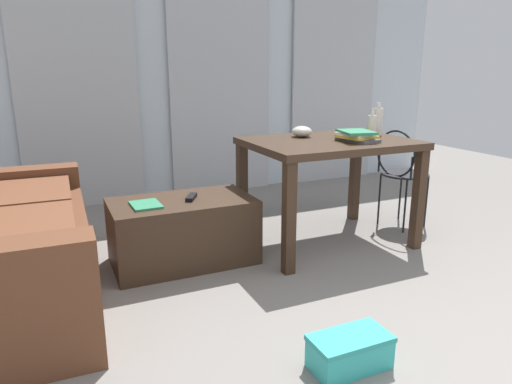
# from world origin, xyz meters

# --- Properties ---
(ground_plane) EXTENTS (8.94, 8.94, 0.00)m
(ground_plane) POSITION_xyz_m (0.00, 1.46, 0.00)
(ground_plane) COLOR gray
(wall_back) EXTENTS (5.34, 0.10, 2.41)m
(wall_back) POSITION_xyz_m (0.00, 3.72, 1.21)
(wall_back) COLOR silver
(wall_back) RESTS_ON ground
(curtains) EXTENTS (3.80, 0.03, 2.21)m
(curtains) POSITION_xyz_m (0.00, 3.64, 1.10)
(curtains) COLOR #B2B7BC
(curtains) RESTS_ON ground
(coffee_table) EXTENTS (0.93, 0.53, 0.44)m
(coffee_table) POSITION_xyz_m (-0.90, 1.97, 0.22)
(coffee_table) COLOR #382619
(coffee_table) RESTS_ON ground
(craft_table) EXTENTS (1.15, 0.85, 0.78)m
(craft_table) POSITION_xyz_m (0.17, 1.89, 0.66)
(craft_table) COLOR #382619
(craft_table) RESTS_ON ground
(wire_chair) EXTENTS (0.38, 0.40, 0.81)m
(wire_chair) POSITION_xyz_m (0.89, 1.94, 0.50)
(wire_chair) COLOR black
(wire_chair) RESTS_ON ground
(bottle_near) EXTENTS (0.06, 0.06, 0.21)m
(bottle_near) POSITION_xyz_m (0.52, 1.86, 0.86)
(bottle_near) COLOR beige
(bottle_near) RESTS_ON craft_table
(bottle_far) EXTENTS (0.07, 0.07, 0.25)m
(bottle_far) POSITION_xyz_m (0.63, 1.93, 0.88)
(bottle_far) COLOR beige
(bottle_far) RESTS_ON craft_table
(bowl) EXTENTS (0.15, 0.15, 0.08)m
(bowl) POSITION_xyz_m (0.07, 2.09, 0.82)
(bowl) COLOR beige
(bowl) RESTS_ON craft_table
(book_stack) EXTENTS (0.27, 0.31, 0.08)m
(book_stack) POSITION_xyz_m (0.30, 1.74, 0.81)
(book_stack) COLOR #4C4C51
(book_stack) RESTS_ON craft_table
(scissors) EXTENTS (0.06, 0.10, 0.00)m
(scissors) POSITION_xyz_m (0.55, 2.10, 0.78)
(scissors) COLOR #9EA0A5
(scissors) RESTS_ON craft_table
(tv_remote_primary) EXTENTS (0.12, 0.16, 0.03)m
(tv_remote_primary) POSITION_xyz_m (-0.84, 1.96, 0.45)
(tv_remote_primary) COLOR black
(tv_remote_primary) RESTS_ON coffee_table
(magazine) EXTENTS (0.18, 0.23, 0.01)m
(magazine) POSITION_xyz_m (-1.15, 1.92, 0.44)
(magazine) COLOR #2D7F56
(magazine) RESTS_ON coffee_table
(shoebox) EXTENTS (0.35, 0.19, 0.15)m
(shoebox) POSITION_xyz_m (-0.56, 0.54, 0.08)
(shoebox) COLOR #33B2AD
(shoebox) RESTS_ON ground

